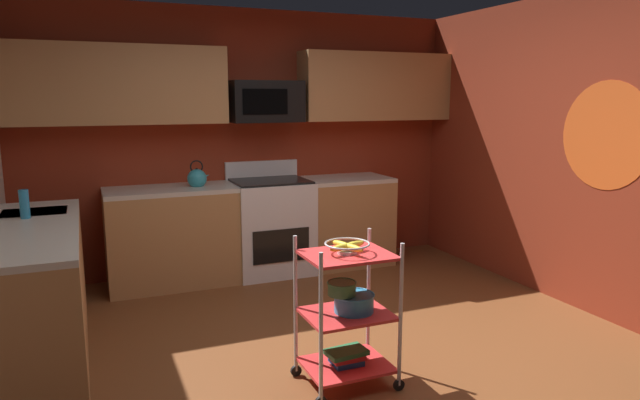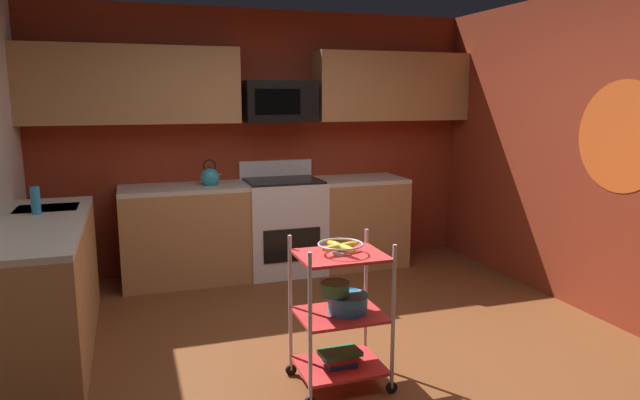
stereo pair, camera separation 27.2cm
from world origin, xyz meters
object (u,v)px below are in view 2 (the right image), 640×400
object	(u,v)px
fruit_bowl	(341,246)
kettle	(210,177)
mixing_bowl_large	(348,303)
mixing_bowl_small	(335,288)
microwave	(279,101)
dish_soap_bottle	(36,200)
rolling_cart	(340,314)
book_stack	(340,357)
oven_range	(283,225)

from	to	relation	value
fruit_bowl	kettle	world-z (taller)	kettle
mixing_bowl_large	mixing_bowl_small	world-z (taller)	mixing_bowl_small
microwave	dish_soap_bottle	xyz separation A→B (m)	(-2.08, -1.10, -0.68)
mixing_bowl_small	dish_soap_bottle	xyz separation A→B (m)	(-1.77, 1.36, 0.40)
rolling_cart	mixing_bowl_small	size ratio (longest dim) A/B	5.03
book_stack	dish_soap_bottle	size ratio (longest dim) A/B	1.30
kettle	dish_soap_bottle	size ratio (longest dim) A/B	1.32
mixing_bowl_small	book_stack	world-z (taller)	mixing_bowl_small
book_stack	dish_soap_bottle	xyz separation A→B (m)	(-1.80, 1.37, 0.84)
rolling_cart	mixing_bowl_small	xyz separation A→B (m)	(-0.03, 0.01, 0.17)
mixing_bowl_large	book_stack	size ratio (longest dim) A/B	0.97
mixing_bowl_small	book_stack	size ratio (longest dim) A/B	0.70
microwave	kettle	world-z (taller)	microwave
kettle	fruit_bowl	bearing A→B (deg)	-79.48
dish_soap_bottle	mixing_bowl_small	bearing A→B (deg)	-37.51
fruit_bowl	dish_soap_bottle	distance (m)	2.27
rolling_cart	book_stack	distance (m)	0.28
fruit_bowl	mixing_bowl_large	xyz separation A→B (m)	(0.05, -0.00, -0.36)
microwave	book_stack	bearing A→B (deg)	-96.36
fruit_bowl	dish_soap_bottle	xyz separation A→B (m)	(-1.80, 1.37, 0.14)
fruit_bowl	kettle	bearing A→B (deg)	100.52
microwave	mixing_bowl_large	size ratio (longest dim) A/B	2.78
microwave	mixing_bowl_small	bearing A→B (deg)	-97.06
book_stack	rolling_cart	bearing A→B (deg)	180.00
oven_range	mixing_bowl_small	xyz separation A→B (m)	(-0.30, -2.35, 0.14)
book_stack	dish_soap_bottle	bearing A→B (deg)	142.76
oven_range	mixing_bowl_large	size ratio (longest dim) A/B	4.37
fruit_bowl	mixing_bowl_small	size ratio (longest dim) A/B	1.49
microwave	rolling_cart	bearing A→B (deg)	-96.36
microwave	book_stack	xyz separation A→B (m)	(-0.27, -2.47, -1.52)
oven_range	mixing_bowl_large	world-z (taller)	oven_range
fruit_bowl	mixing_bowl_large	size ratio (longest dim) A/B	1.08
oven_range	book_stack	xyz separation A→B (m)	(-0.28, -2.36, -0.30)
mixing_bowl_small	dish_soap_bottle	bearing A→B (deg)	142.49
microwave	fruit_bowl	bearing A→B (deg)	-96.36
oven_range	microwave	size ratio (longest dim) A/B	1.57
kettle	mixing_bowl_large	bearing A→B (deg)	-78.35
book_stack	dish_soap_bottle	distance (m)	2.42
dish_soap_bottle	microwave	bearing A→B (deg)	27.82
oven_range	rolling_cart	size ratio (longest dim) A/B	1.20
oven_range	fruit_bowl	size ratio (longest dim) A/B	4.04
oven_range	mixing_bowl_large	distance (m)	2.37
rolling_cart	fruit_bowl	world-z (taller)	rolling_cart
rolling_cart	fruit_bowl	distance (m)	0.42
microwave	rolling_cart	size ratio (longest dim) A/B	0.77
oven_range	mixing_bowl_small	world-z (taller)	oven_range
oven_range	book_stack	distance (m)	2.40
microwave	mixing_bowl_large	bearing A→B (deg)	-95.25
dish_soap_bottle	rolling_cart	bearing A→B (deg)	-37.24
book_stack	kettle	size ratio (longest dim) A/B	0.98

